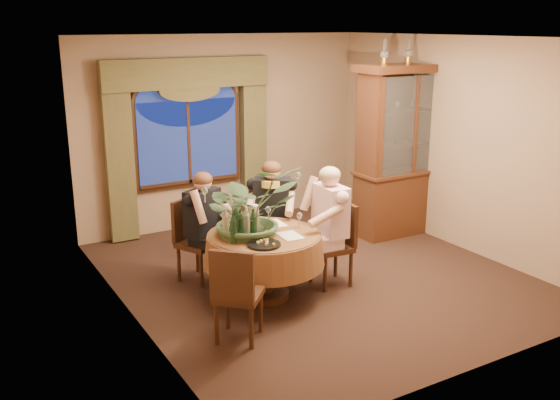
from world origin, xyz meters
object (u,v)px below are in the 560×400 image
oil_lamp_center (409,51)px  chair_right (331,245)px  chair_back_right (265,230)px  person_back (203,227)px  dining_table (264,266)px  person_pink (330,226)px  china_cabinet (403,151)px  chair_back (199,241)px  wine_bottle_0 (253,224)px  wine_bottle_2 (240,225)px  person_scarf (272,215)px  wine_bottle_4 (236,218)px  wine_bottle_5 (233,228)px  oil_lamp_right (432,51)px  chair_front_left (239,293)px  wine_bottle_1 (246,222)px  stoneware_vase (253,218)px  oil_lamp_left (385,52)px  wine_bottle_3 (226,224)px  centerpiece_plant (250,175)px  olive_bowl (267,232)px

oil_lamp_center → chair_right: (-1.96, -1.06, -2.10)m
chair_back_right → person_back: size_ratio=0.72×
dining_table → person_pink: (0.84, -0.04, 0.33)m
china_cabinet → chair_back_right: china_cabinet is taller
chair_right → chair_back: 1.55m
chair_back_right → wine_bottle_0: 1.18m
wine_bottle_2 → person_scarf: bearing=42.9°
chair_right → wine_bottle_2: (-1.15, 0.02, 0.44)m
person_pink → wine_bottle_4: person_pink is taller
dining_table → wine_bottle_5: size_ratio=4.02×
oil_lamp_right → chair_front_left: size_ratio=0.35×
chair_right → chair_back_right: size_ratio=1.00×
chair_right → wine_bottle_1: size_ratio=2.91×
dining_table → chair_front_left: (-0.66, -0.70, 0.10)m
chair_back → chair_front_left: bearing=53.8°
person_back → stoneware_vase: (0.32, -0.65, 0.23)m
chair_back_right → dining_table: bearing=90.0°
chair_back_right → stoneware_vase: bearing=82.1°
oil_lamp_left → wine_bottle_4: bearing=-162.8°
person_pink → wine_bottle_4: (-1.08, 0.23, 0.21)m
chair_front_left → wine_bottle_2: wine_bottle_2 is taller
oil_lamp_right → chair_front_left: bearing=-156.4°
chair_front_left → person_pink: 1.66m
wine_bottle_3 → wine_bottle_5: 0.18m
wine_bottle_3 → person_scarf: bearing=34.5°
wine_bottle_0 → wine_bottle_4: same height
chair_right → person_back: bearing=60.5°
chair_back_right → oil_lamp_left: bearing=-145.0°
person_pink → wine_bottle_2: 1.17m
centerpiece_plant → wine_bottle_1: bearing=-137.0°
chair_front_left → stoneware_vase: (0.60, 0.82, 0.42)m
dining_table → oil_lamp_right: size_ratio=3.90×
person_back → wine_bottle_2: person_back is taller
centerpiece_plant → wine_bottle_5: size_ratio=3.47×
oil_lamp_center → person_scarf: 3.00m
oil_lamp_left → oil_lamp_center: 0.42m
chair_front_left → person_scarf: bearing=93.9°
chair_front_left → person_back: size_ratio=0.72×
wine_bottle_1 → wine_bottle_2: (-0.10, -0.05, 0.00)m
wine_bottle_0 → wine_bottle_2: (-0.13, 0.05, 0.00)m
person_pink → person_back: size_ratio=1.06×
chair_back_right → person_back: bearing=31.9°
chair_back → wine_bottle_4: (0.19, -0.64, 0.44)m
oil_lamp_left → stoneware_vase: bearing=-160.2°
person_back → wine_bottle_5: size_ratio=4.04×
person_back → wine_bottle_3: bearing=60.0°
wine_bottle_2 → chair_front_left: bearing=-118.7°
wine_bottle_1 → wine_bottle_5: 0.24m
olive_bowl → wine_bottle_0: bearing=-161.9°
chair_back_right → chair_back: size_ratio=1.00×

